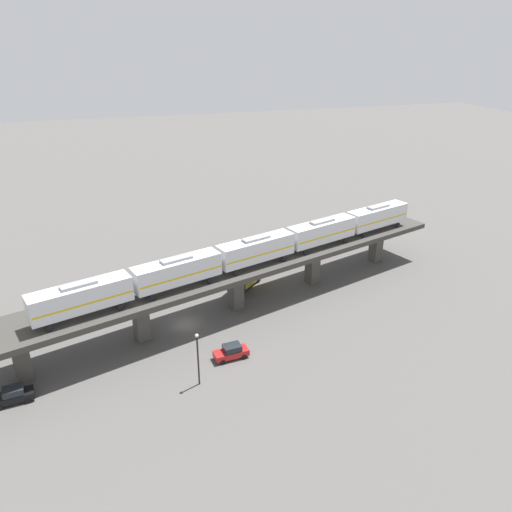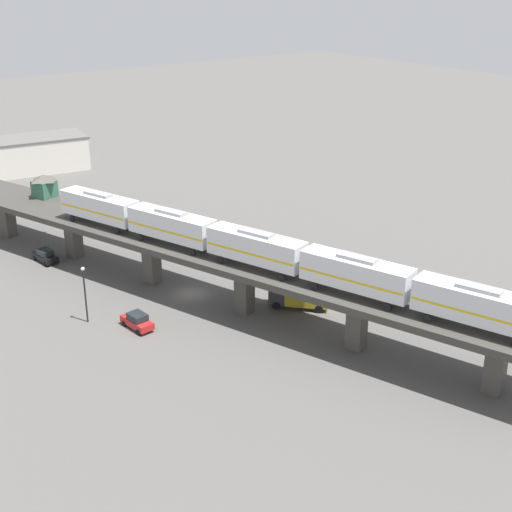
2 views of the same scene
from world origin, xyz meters
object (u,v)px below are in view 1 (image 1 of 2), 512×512
object	(u,v)px
street_car_black	(13,395)
street_car_red	(231,352)
subway_train	(256,249)
street_lamp	(198,355)
delivery_truck	(245,277)

from	to	relation	value
street_car_black	street_car_red	world-z (taller)	same
subway_train	street_lamp	world-z (taller)	subway_train
street_car_black	street_lamp	xyz separation A→B (m)	(-3.00, -20.49, 3.17)
street_car_red	street_car_black	bearing A→B (deg)	92.02
street_car_red	street_lamp	size ratio (longest dim) A/B	0.66
delivery_truck	street_car_black	bearing A→B (deg)	120.66
subway_train	street_car_black	world-z (taller)	subway_train
subway_train	street_car_red	distance (m)	16.05
subway_train	delivery_truck	bearing A→B (deg)	-1.45
subway_train	street_car_red	size ratio (longest dim) A/B	13.22
street_car_black	street_car_red	xyz separation A→B (m)	(0.89, -25.41, 0.00)
street_car_red	delivery_truck	world-z (taller)	delivery_truck
delivery_truck	street_lamp	distance (m)	25.39
delivery_truck	street_lamp	size ratio (longest dim) A/B	0.98
street_car_red	street_lamp	xyz separation A→B (m)	(-3.90, 4.92, 3.17)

